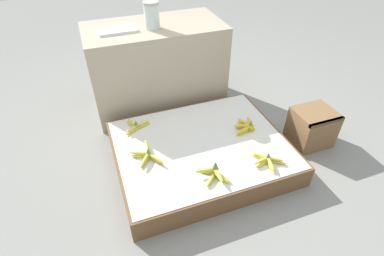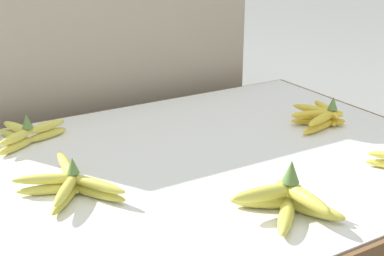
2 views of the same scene
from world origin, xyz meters
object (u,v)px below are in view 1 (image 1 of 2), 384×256
banana_bunch_front_midright (267,161)px  banana_bunch_back_left (136,126)px  wooden_crate (312,127)px  glass_jar (152,15)px  foam_tray_white (118,30)px  banana_bunch_middle_left (147,155)px  banana_bunch_middle_midright (246,126)px  banana_bunch_front_midleft (213,173)px

banana_bunch_front_midright → banana_bunch_back_left: banana_bunch_back_left is taller
wooden_crate → glass_jar: size_ratio=1.48×
wooden_crate → banana_bunch_front_midright: wooden_crate is taller
wooden_crate → glass_jar: 1.48m
wooden_crate → banana_bunch_back_left: wooden_crate is taller
banana_bunch_front_midright → foam_tray_white: foam_tray_white is taller
foam_tray_white → banana_bunch_back_left: bearing=-93.7°
wooden_crate → glass_jar: (-0.98, 0.88, 0.68)m
banana_bunch_back_left → foam_tray_white: 0.74m
banana_bunch_middle_left → glass_jar: glass_jar is taller
banana_bunch_middle_left → banana_bunch_back_left: size_ratio=1.31×
banana_bunch_middle_left → glass_jar: 1.06m
wooden_crate → banana_bunch_middle_midright: 0.52m
wooden_crate → banana_bunch_front_midright: size_ratio=1.32×
wooden_crate → banana_bunch_front_midleft: (-0.92, -0.22, 0.05)m
glass_jar → banana_bunch_front_midright: bearing=-68.8°
wooden_crate → foam_tray_white: (-1.24, 0.92, 0.59)m
banana_bunch_front_midleft → banana_bunch_back_left: banana_bunch_front_midleft is taller
banana_bunch_middle_left → banana_bunch_front_midleft: bearing=-41.6°
banana_bunch_front_midright → glass_jar: size_ratio=1.12×
banana_bunch_middle_left → banana_bunch_middle_midright: banana_bunch_middle_midright is taller
banana_bunch_front_midright → banana_bunch_front_midleft: bearing=177.7°
wooden_crate → banana_bunch_back_left: 1.34m
banana_bunch_front_midright → banana_bunch_middle_left: size_ratio=0.82×
banana_bunch_front_midright → foam_tray_white: 1.45m
banana_bunch_middle_left → glass_jar: size_ratio=1.38×
banana_bunch_front_midleft → banana_bunch_middle_left: banana_bunch_front_midleft is taller
banana_bunch_middle_left → glass_jar: (0.29, 0.79, 0.64)m
banana_bunch_front_midright → wooden_crate: bearing=23.2°
banana_bunch_back_left → banana_bunch_middle_midright: bearing=-20.7°
glass_jar → banana_bunch_middle_left: bearing=-109.8°
wooden_crate → glass_jar: bearing=138.0°
glass_jar → banana_bunch_middle_midright: bearing=-57.5°
banana_bunch_front_midright → foam_tray_white: (-0.69, 1.15, 0.55)m
banana_bunch_front_midright → banana_bunch_back_left: (-0.73, 0.66, 0.00)m
banana_bunch_back_left → foam_tray_white: bearing=86.3°
wooden_crate → banana_bunch_middle_left: bearing=176.1°
wooden_crate → banana_bunch_front_midleft: bearing=-166.6°
banana_bunch_front_midleft → banana_bunch_front_midright: (0.38, -0.02, -0.01)m
banana_bunch_middle_left → wooden_crate: bearing=-3.9°
banana_bunch_middle_left → foam_tray_white: bearing=88.3°
banana_bunch_front_midright → banana_bunch_back_left: bearing=137.9°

